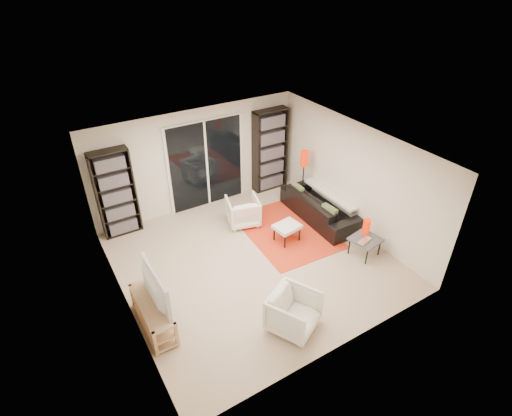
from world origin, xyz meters
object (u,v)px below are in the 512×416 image
at_px(bookshelf_right, 270,150).
at_px(ottoman, 287,227).
at_px(tv_stand, 153,313).
at_px(floor_lamp, 304,164).
at_px(bookshelf_left, 116,194).
at_px(sofa, 320,207).
at_px(side_table, 365,240).
at_px(armchair_front, 294,312).
at_px(armchair_back, 243,211).

xyz_separation_m(bookshelf_right, ottoman, (-0.95, -2.15, -0.71)).
distance_m(tv_stand, floor_lamp, 4.88).
height_order(bookshelf_left, ottoman, bookshelf_left).
relative_size(bookshelf_left, sofa, 0.93).
xyz_separation_m(tv_stand, ottoman, (3.20, 0.76, 0.08)).
height_order(bookshelf_right, tv_stand, bookshelf_right).
distance_m(bookshelf_left, side_table, 5.23).
relative_size(bookshelf_right, armchair_front, 2.80).
bearing_deg(floor_lamp, bookshelf_right, 105.64).
distance_m(sofa, side_table, 1.53).
xyz_separation_m(sofa, ottoman, (-1.15, -0.33, 0.04)).
bearing_deg(bookshelf_right, side_table, -87.83).
distance_m(bookshelf_left, armchair_front, 4.49).
relative_size(bookshelf_left, armchair_back, 2.77).
bearing_deg(armchair_back, side_table, 139.92).
bearing_deg(floor_lamp, sofa, -96.50).
distance_m(bookshelf_right, sofa, 1.97).
height_order(armchair_front, ottoman, armchair_front).
height_order(armchair_front, side_table, armchair_front).
bearing_deg(side_table, ottoman, 131.87).
distance_m(armchair_back, armchair_front, 3.15).
xyz_separation_m(armchair_back, armchair_front, (-0.79, -3.05, 0.02)).
xyz_separation_m(tv_stand, armchair_front, (1.94, -1.22, 0.08)).
distance_m(bookshelf_right, floor_lamp, 1.06).
xyz_separation_m(armchair_front, floor_lamp, (2.50, 3.11, 0.70)).
bearing_deg(ottoman, bookshelf_right, 66.12).
relative_size(tv_stand, armchair_front, 1.67).
xyz_separation_m(bookshelf_right, tv_stand, (-4.15, -2.91, -0.79)).
height_order(bookshelf_right, armchair_back, bookshelf_right).
distance_m(armchair_back, ottoman, 1.16).
distance_m(bookshelf_right, armchair_front, 4.74).
height_order(ottoman, floor_lamp, floor_lamp).
bearing_deg(armchair_front, side_table, -8.69).
bearing_deg(bookshelf_left, side_table, -40.08).
xyz_separation_m(tv_stand, armchair_back, (2.73, 1.83, 0.06)).
height_order(tv_stand, floor_lamp, floor_lamp).
bearing_deg(ottoman, armchair_back, 113.62).
xyz_separation_m(bookshelf_right, armchair_front, (-2.21, -4.13, -0.71)).
bearing_deg(ottoman, side_table, -48.13).
height_order(tv_stand, ottoman, tv_stand).
xyz_separation_m(bookshelf_right, side_table, (0.13, -3.35, -0.69)).
bearing_deg(bookshelf_left, ottoman, -36.49).
bearing_deg(bookshelf_right, sofa, -83.84).
relative_size(bookshelf_right, tv_stand, 1.68).
height_order(armchair_back, armchair_front, armchair_front).
distance_m(bookshelf_left, sofa, 4.49).
bearing_deg(ottoman, sofa, 16.04).
height_order(sofa, floor_lamp, floor_lamp).
xyz_separation_m(bookshelf_right, armchair_back, (-1.42, -1.08, -0.73)).
xyz_separation_m(armchair_front, side_table, (2.34, 0.78, 0.02)).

